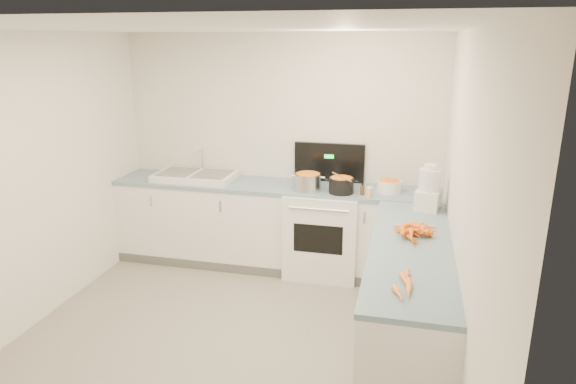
% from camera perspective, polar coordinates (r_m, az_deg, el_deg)
% --- Properties ---
extents(floor, '(3.50, 4.00, 0.00)m').
position_cam_1_polar(floor, '(4.39, -7.51, -17.10)').
color(floor, gray).
rests_on(floor, ground).
extents(ceiling, '(3.50, 4.00, 0.00)m').
position_cam_1_polar(ceiling, '(3.66, -9.05, 17.55)').
color(ceiling, silver).
rests_on(ceiling, ground).
extents(wall_back, '(3.50, 0.00, 2.50)m').
position_cam_1_polar(wall_back, '(5.69, -0.82, 4.66)').
color(wall_back, silver).
rests_on(wall_back, ground).
extents(wall_front, '(3.50, 0.00, 2.50)m').
position_cam_1_polar(wall_front, '(2.29, -27.65, -16.51)').
color(wall_front, silver).
rests_on(wall_front, ground).
extents(wall_left, '(0.00, 4.00, 2.50)m').
position_cam_1_polar(wall_left, '(4.76, -28.20, 0.28)').
color(wall_left, silver).
rests_on(wall_left, ground).
extents(wall_right, '(0.00, 4.00, 2.50)m').
position_cam_1_polar(wall_right, '(3.61, 18.66, -3.35)').
color(wall_right, silver).
rests_on(wall_right, ground).
extents(counter_back, '(3.50, 0.62, 0.94)m').
position_cam_1_polar(counter_back, '(5.63, -1.54, -3.75)').
color(counter_back, white).
rests_on(counter_back, ground).
extents(counter_right, '(0.62, 2.20, 0.94)m').
position_cam_1_polar(counter_right, '(4.18, 13.16, -11.80)').
color(counter_right, white).
rests_on(counter_right, ground).
extents(stove, '(0.76, 0.65, 1.36)m').
position_cam_1_polar(stove, '(5.50, 3.97, -4.23)').
color(stove, white).
rests_on(stove, ground).
extents(sink, '(0.86, 0.52, 0.31)m').
position_cam_1_polar(sink, '(5.76, -10.26, 1.77)').
color(sink, white).
rests_on(sink, counter_back).
extents(steel_pot, '(0.35, 0.35, 0.20)m').
position_cam_1_polar(steel_pot, '(5.23, 2.21, 0.99)').
color(steel_pot, silver).
rests_on(steel_pot, stove).
extents(black_pot, '(0.28, 0.28, 0.18)m').
position_cam_1_polar(black_pot, '(5.18, 5.94, 0.63)').
color(black_pot, black).
rests_on(black_pot, stove).
extents(wooden_spoon, '(0.24, 0.30, 0.02)m').
position_cam_1_polar(wooden_spoon, '(5.16, 5.97, 1.69)').
color(wooden_spoon, '#AD7A47').
rests_on(wooden_spoon, black_pot).
extents(mixing_bowl, '(0.33, 0.33, 0.12)m').
position_cam_1_polar(mixing_bowl, '(5.30, 11.16, 0.65)').
color(mixing_bowl, white).
rests_on(mixing_bowl, counter_back).
extents(extract_bottle, '(0.04, 0.04, 0.10)m').
position_cam_1_polar(extract_bottle, '(5.15, 8.26, 0.22)').
color(extract_bottle, '#593319').
rests_on(extract_bottle, counter_back).
extents(spice_jar, '(0.05, 0.05, 0.09)m').
position_cam_1_polar(spice_jar, '(5.06, 9.01, -0.14)').
color(spice_jar, '#E5B266').
rests_on(spice_jar, counter_back).
extents(food_processor, '(0.25, 0.29, 0.42)m').
position_cam_1_polar(food_processor, '(4.80, 15.37, 0.20)').
color(food_processor, white).
rests_on(food_processor, counter_right).
extents(carrot_pile, '(0.38, 0.50, 0.08)m').
position_cam_1_polar(carrot_pile, '(4.18, 13.73, -4.16)').
color(carrot_pile, orange).
rests_on(carrot_pile, counter_right).
extents(peeled_carrots, '(0.13, 0.42, 0.04)m').
position_cam_1_polar(peeled_carrots, '(3.32, 12.91, -10.05)').
color(peeled_carrots, orange).
rests_on(peeled_carrots, counter_right).
extents(peelings, '(0.25, 0.22, 0.01)m').
position_cam_1_polar(peelings, '(5.85, -12.04, 2.30)').
color(peelings, tan).
rests_on(peelings, sink).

